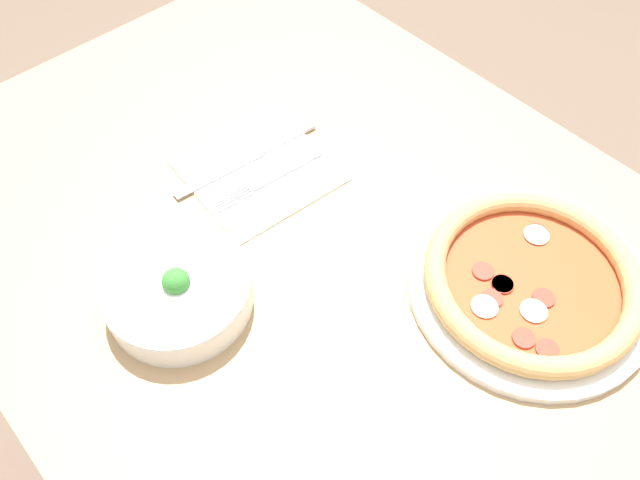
# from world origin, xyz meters

# --- Properties ---
(ground_plane) EXTENTS (8.00, 8.00, 0.00)m
(ground_plane) POSITION_xyz_m (0.00, 0.00, 0.00)
(ground_plane) COLOR brown
(dining_table) EXTENTS (1.22, 0.80, 0.77)m
(dining_table) POSITION_xyz_m (0.00, 0.00, 0.65)
(dining_table) COLOR tan
(dining_table) RESTS_ON ground_plane
(pizza) EXTENTS (0.29, 0.29, 0.04)m
(pizza) POSITION_xyz_m (-0.17, -0.14, 0.79)
(pizza) COLOR white
(pizza) RESTS_ON dining_table
(bowl) EXTENTS (0.17, 0.17, 0.07)m
(bowl) POSITION_xyz_m (0.09, 0.18, 0.80)
(bowl) COLOR white
(bowl) RESTS_ON dining_table
(napkin) EXTENTS (0.20, 0.20, 0.00)m
(napkin) POSITION_xyz_m (0.20, -0.02, 0.77)
(napkin) COLOR white
(napkin) RESTS_ON dining_table
(fork) EXTENTS (0.03, 0.17, 0.00)m
(fork) POSITION_xyz_m (0.17, -0.02, 0.77)
(fork) COLOR silver
(fork) RESTS_ON napkin
(knife) EXTENTS (0.04, 0.23, 0.01)m
(knife) POSITION_xyz_m (0.22, -0.03, 0.77)
(knife) COLOR silver
(knife) RESTS_ON napkin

